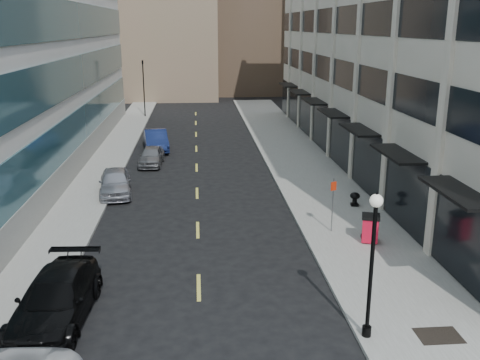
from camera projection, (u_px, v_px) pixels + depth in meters
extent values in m
cube|color=gray|center=(320.00, 189.00, 32.53)|extent=(5.00, 80.00, 0.15)
cube|color=gray|center=(86.00, 195.00, 31.42)|extent=(3.00, 80.00, 0.15)
cube|color=beige|center=(436.00, 35.00, 37.49)|extent=(14.00, 46.00, 18.00)
cube|color=black|center=(334.00, 135.00, 38.89)|extent=(0.18, 46.00, 3.60)
cube|color=black|center=(337.00, 72.00, 37.64)|extent=(0.12, 46.00, 1.80)
cube|color=black|center=(340.00, 20.00, 36.66)|extent=(0.12, 46.00, 1.80)
cube|color=beige|center=(452.00, 43.00, 20.67)|extent=(0.35, 0.60, 18.00)
cube|color=beige|center=(396.00, 39.00, 26.41)|extent=(0.35, 0.60, 18.00)
cube|color=beige|center=(360.00, 37.00, 32.15)|extent=(0.35, 0.60, 18.00)
cube|color=beige|center=(335.00, 35.00, 37.90)|extent=(0.35, 0.60, 18.00)
cube|color=beige|center=(316.00, 34.00, 43.64)|extent=(0.35, 0.60, 18.00)
cube|color=beige|center=(302.00, 33.00, 49.38)|extent=(0.35, 0.60, 18.00)
cube|color=beige|center=(291.00, 32.00, 55.13)|extent=(0.35, 0.60, 18.00)
cube|color=black|center=(458.00, 192.00, 19.16)|extent=(1.30, 4.00, 0.12)
cube|color=black|center=(397.00, 154.00, 24.91)|extent=(1.30, 4.00, 0.12)
cube|color=black|center=(359.00, 130.00, 30.65)|extent=(1.30, 4.00, 0.12)
cube|color=black|center=(333.00, 113.00, 36.39)|extent=(1.30, 4.00, 0.12)
cube|color=black|center=(314.00, 101.00, 42.14)|extent=(1.30, 4.00, 0.12)
cube|color=black|center=(300.00, 92.00, 47.88)|extent=(1.30, 4.00, 0.12)
cube|color=black|center=(288.00, 85.00, 53.62)|extent=(1.30, 4.00, 0.12)
cube|color=gray|center=(84.00, 154.00, 37.77)|extent=(0.20, 46.00, 1.80)
cube|color=#28535D|center=(81.00, 125.00, 37.19)|extent=(0.14, 45.60, 2.40)
cube|color=#28535D|center=(77.00, 74.00, 36.21)|extent=(0.14, 45.60, 2.40)
cube|color=#28535D|center=(72.00, 20.00, 35.24)|extent=(0.14, 45.60, 2.40)
cube|color=#7B6A51|center=(104.00, 16.00, 83.30)|extent=(12.00, 14.00, 22.00)
cube|color=beige|center=(323.00, 23.00, 74.63)|extent=(10.00, 14.00, 20.00)
cube|color=black|center=(439.00, 336.00, 17.01)|extent=(1.40, 1.00, 0.01)
cube|color=#D8CC4C|center=(199.00, 287.00, 20.47)|extent=(0.15, 2.20, 0.01)
cube|color=#D8CC4C|center=(198.00, 230.00, 26.21)|extent=(0.15, 2.20, 0.01)
cube|color=#D8CC4C|center=(197.00, 193.00, 31.95)|extent=(0.15, 2.20, 0.01)
cube|color=#D8CC4C|center=(197.00, 168.00, 37.70)|extent=(0.15, 2.20, 0.01)
cube|color=#D8CC4C|center=(196.00, 149.00, 43.44)|extent=(0.15, 2.20, 0.01)
cube|color=#D8CC4C|center=(196.00, 134.00, 49.18)|extent=(0.15, 2.20, 0.01)
cube|color=#D8CC4C|center=(196.00, 123.00, 54.93)|extent=(0.15, 2.20, 0.01)
cube|color=#D8CC4C|center=(196.00, 114.00, 60.67)|extent=(0.15, 2.20, 0.01)
cylinder|color=black|center=(144.00, 90.00, 57.49)|extent=(0.12, 0.12, 6.00)
imported|color=black|center=(142.00, 61.00, 56.65)|extent=(0.66, 0.66, 1.98)
imported|color=black|center=(56.00, 299.00, 17.95)|extent=(2.56, 5.66, 1.61)
imported|color=#9B9CA3|center=(115.00, 182.00, 31.49)|extent=(2.37, 4.72, 1.54)
imported|color=navy|center=(156.00, 140.00, 42.77)|extent=(2.40, 5.15, 1.63)
imported|color=slate|center=(152.00, 156.00, 38.21)|extent=(1.81, 4.03, 1.35)
cube|color=red|center=(370.00, 229.00, 24.22)|extent=(0.88, 0.88, 1.14)
cube|color=black|center=(371.00, 217.00, 24.05)|extent=(1.00, 1.00, 0.14)
cylinder|color=black|center=(362.00, 236.00, 24.70)|extent=(0.07, 0.25, 0.25)
cylinder|color=black|center=(372.00, 236.00, 24.73)|extent=(0.07, 0.25, 0.25)
cylinder|color=black|center=(367.00, 331.00, 16.97)|extent=(0.29, 0.29, 0.33)
cylinder|color=black|center=(371.00, 270.00, 16.38)|extent=(0.13, 0.13, 4.21)
sphere|color=silver|center=(376.00, 201.00, 15.76)|extent=(0.40, 0.40, 0.40)
cone|color=black|center=(377.00, 193.00, 15.69)|extent=(0.11, 0.11, 0.16)
cylinder|color=slate|center=(333.00, 205.00, 25.29)|extent=(0.05, 0.05, 2.65)
cube|color=red|center=(334.00, 186.00, 25.01)|extent=(0.30, 0.15, 0.42)
cube|color=black|center=(354.00, 205.00, 29.28)|extent=(0.45, 0.45, 0.12)
cylinder|color=black|center=(355.00, 201.00, 29.21)|extent=(0.25, 0.25, 0.39)
ellipsoid|color=black|center=(355.00, 196.00, 29.14)|extent=(0.54, 0.54, 0.38)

